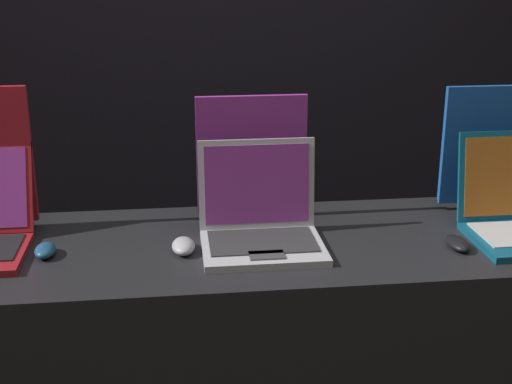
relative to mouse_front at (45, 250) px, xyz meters
name	(u,v)px	position (x,y,z in m)	size (l,w,h in m)	color
wall_back	(218,30)	(0.58, 1.42, 0.44)	(8.00, 0.05, 2.80)	black
display_counter	(255,382)	(0.58, 0.04, -0.49)	(2.01, 0.64, 0.94)	black
mouse_front	(45,250)	(0.00, 0.00, 0.00)	(0.06, 0.10, 0.03)	navy
laptop_middle	(260,222)	(0.60, 0.02, 0.05)	(0.34, 0.29, 0.28)	#B7B7BC
mouse_middle	(183,246)	(0.38, -0.02, 0.00)	(0.06, 0.11, 0.04)	#B2B2B7
promo_stand_middle	(252,161)	(0.60, 0.23, 0.17)	(0.34, 0.07, 0.39)	black
mouse_back	(458,243)	(1.14, -0.08, 0.00)	(0.06, 0.11, 0.03)	black
promo_stand_back	(494,151)	(1.37, 0.23, 0.17)	(0.35, 0.07, 0.40)	black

